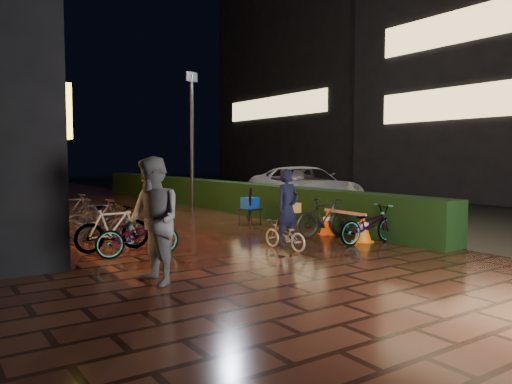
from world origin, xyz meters
TOP-DOWN VIEW (x-y plane):
  - ground at (0.00, 0.00)m, footprint 80.00×80.00m
  - asphalt_road at (9.00, 5.00)m, footprint 11.00×60.00m
  - hedge at (3.30, 8.00)m, footprint 0.70×20.00m
  - bystander_person at (-2.72, -1.09)m, footprint 0.78×0.97m
  - van at (5.72, 5.69)m, footprint 3.66×5.82m
  - far_buildings at (17.23, 9.61)m, footprint 9.08×31.00m
  - lamp_post_hedge at (2.14, 7.21)m, footprint 0.45×0.15m
  - lamp_post_sf at (-2.37, 7.29)m, footprint 0.46×0.14m
  - cyclist at (0.54, -0.03)m, footprint 0.61×1.17m
  - traffic_barrier at (2.53, 0.35)m, footprint 0.44×1.56m
  - cart_assembly at (2.06, 3.58)m, footprint 0.63×0.66m
  - parked_bikes_storefront at (-2.28, 3.22)m, footprint 1.92×5.24m
  - parked_bikes_hedge at (2.36, 0.10)m, footprint 1.78×1.81m

SIDE VIEW (x-z plane):
  - ground at x=0.00m, z-range 0.00..0.00m
  - asphalt_road at x=9.00m, z-range 0.00..0.01m
  - traffic_barrier at x=2.53m, z-range 0.00..0.63m
  - parked_bikes_storefront at x=-2.28m, z-range -0.02..0.89m
  - parked_bikes_hedge at x=2.36m, z-range -0.02..0.89m
  - hedge at x=3.30m, z-range 0.00..1.00m
  - cart_assembly at x=2.06m, z-range 0.01..1.07m
  - cyclist at x=0.54m, z-range -0.21..1.42m
  - van at x=5.72m, z-range 0.01..1.50m
  - bystander_person at x=-2.72m, z-range 0.00..1.88m
  - lamp_post_hedge at x=2.14m, z-range 0.23..4.89m
  - lamp_post_sf at x=-2.37m, z-range 0.24..5.00m
  - far_buildings at x=17.23m, z-range -0.53..13.47m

